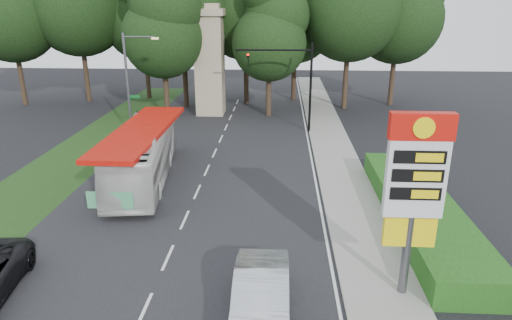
# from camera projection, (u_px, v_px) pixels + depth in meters

# --- Properties ---
(road_surface) EXTENTS (14.00, 80.00, 0.02)m
(road_surface) POSITION_uv_depth(u_px,v_px,m) (200.00, 185.00, 26.71)
(road_surface) COLOR black
(road_surface) RESTS_ON ground
(sidewalk_right) EXTENTS (3.00, 80.00, 0.12)m
(sidewalk_right) POSITION_uv_depth(u_px,v_px,m) (346.00, 188.00, 26.26)
(sidewalk_right) COLOR gray
(sidewalk_right) RESTS_ON ground
(grass_verge_left) EXTENTS (5.00, 50.00, 0.02)m
(grass_verge_left) POSITION_uv_depth(u_px,v_px,m) (84.00, 151.00, 32.86)
(grass_verge_left) COLOR #193814
(grass_verge_left) RESTS_ON ground
(hedge) EXTENTS (3.00, 14.00, 1.20)m
(hedge) POSITION_uv_depth(u_px,v_px,m) (420.00, 210.00, 22.16)
(hedge) COLOR #184A13
(hedge) RESTS_ON ground
(gas_station_pylon) EXTENTS (2.10, 0.45, 6.85)m
(gas_station_pylon) POSITION_uv_depth(u_px,v_px,m) (415.00, 182.00, 15.34)
(gas_station_pylon) COLOR #59595E
(gas_station_pylon) RESTS_ON ground
(traffic_signal_mast) EXTENTS (6.10, 0.35, 7.20)m
(traffic_signal_mast) POSITION_uv_depth(u_px,v_px,m) (294.00, 75.00, 36.20)
(traffic_signal_mast) COLOR black
(traffic_signal_mast) RESTS_ON ground
(streetlight_signs) EXTENTS (2.75, 0.98, 8.00)m
(streetlight_signs) POSITION_uv_depth(u_px,v_px,m) (130.00, 81.00, 35.05)
(streetlight_signs) COLOR #59595E
(streetlight_signs) RESTS_ON ground
(monument) EXTENTS (3.00, 3.00, 10.05)m
(monument) POSITION_uv_depth(u_px,v_px,m) (210.00, 60.00, 42.11)
(monument) COLOR #9D8B70
(monument) RESTS_ON ground
(tree_west_near) EXTENTS (8.40, 8.40, 16.50)m
(tree_west_near) POSITION_uv_depth(u_px,v_px,m) (142.00, 3.00, 47.50)
(tree_west_near) COLOR #2D2116
(tree_west_near) RESTS_ON ground
(tree_east_near) EXTENTS (8.12, 8.12, 15.95)m
(tree_east_near) POSITION_uv_depth(u_px,v_px,m) (296.00, 7.00, 46.79)
(tree_east_near) COLOR #2D2116
(tree_east_near) RESTS_ON ground
(tree_far_east) EXTENTS (8.68, 8.68, 17.05)m
(tree_far_east) POSITION_uv_depth(u_px,v_px,m) (400.00, 0.00, 44.17)
(tree_far_east) COLOR #2D2116
(tree_far_east) RESTS_ON ground
(tree_monument_left) EXTENTS (7.28, 7.28, 14.30)m
(tree_monument_left) POSITION_uv_depth(u_px,v_px,m) (162.00, 20.00, 40.19)
(tree_monument_left) COLOR #2D2116
(tree_monument_left) RESTS_ON ground
(tree_monument_right) EXTENTS (6.72, 6.72, 13.20)m
(tree_monument_right) POSITION_uv_depth(u_px,v_px,m) (269.00, 27.00, 40.40)
(tree_monument_right) COLOR #2D2116
(tree_monument_right) RESTS_ON ground
(transit_bus) EXTENTS (4.12, 11.72, 3.20)m
(transit_bus) POSITION_uv_depth(u_px,v_px,m) (143.00, 154.00, 27.09)
(transit_bus) COLOR silver
(transit_bus) RESTS_ON ground
(sedan_silver) EXTENTS (1.89, 5.32, 1.75)m
(sedan_silver) POSITION_uv_depth(u_px,v_px,m) (261.00, 299.00, 15.12)
(sedan_silver) COLOR #B5B8BD
(sedan_silver) RESTS_ON ground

